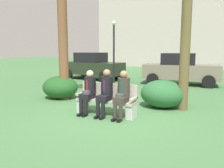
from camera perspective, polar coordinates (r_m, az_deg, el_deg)
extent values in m
plane|color=#477846|center=(6.65, -0.95, -7.94)|extent=(80.00, 80.00, 0.00)
cube|color=#B7AD9E|center=(6.72, -1.52, -4.13)|extent=(1.78, 0.44, 0.07)
cube|color=#B7AD9E|center=(6.83, -0.78, -1.69)|extent=(1.78, 0.06, 0.45)
cube|color=#B7AD9E|center=(7.12, -7.60, -2.37)|extent=(0.08, 0.44, 0.06)
cube|color=#B7AD9E|center=(6.34, 5.30, -3.67)|extent=(0.08, 0.44, 0.06)
cube|color=silver|center=(7.16, -7.14, -5.24)|extent=(0.20, 0.37, 0.38)
cube|color=silver|center=(6.45, 4.76, -6.75)|extent=(0.20, 0.37, 0.38)
cube|color=black|center=(6.81, -6.19, -3.00)|extent=(0.32, 0.38, 0.16)
cylinder|color=black|center=(6.77, -7.59, -5.75)|extent=(0.11, 0.11, 0.45)
cylinder|color=black|center=(6.68, -6.44, -5.92)|extent=(0.11, 0.11, 0.45)
cube|color=black|center=(6.77, -7.84, -7.42)|extent=(0.09, 0.22, 0.07)
cube|color=black|center=(6.69, -6.69, -7.60)|extent=(0.09, 0.22, 0.07)
cylinder|color=black|center=(6.92, -5.38, -0.31)|extent=(0.34, 0.34, 0.49)
cube|color=maroon|center=(6.78, -6.11, -0.34)|extent=(0.05, 0.01, 0.32)
sphere|color=beige|center=(6.88, -5.42, 2.50)|extent=(0.21, 0.21, 0.21)
cylinder|color=#484848|center=(6.78, -6.30, -1.99)|extent=(0.24, 0.24, 0.09)
cube|color=black|center=(6.54, -2.03, -3.45)|extent=(0.32, 0.38, 0.16)
cylinder|color=black|center=(6.48, -3.45, -6.33)|extent=(0.11, 0.11, 0.45)
cylinder|color=black|center=(6.41, -2.20, -6.50)|extent=(0.11, 0.11, 0.45)
cube|color=black|center=(6.48, -3.70, -8.08)|extent=(0.09, 0.22, 0.07)
cube|color=black|center=(6.41, -2.45, -8.27)|extent=(0.09, 0.22, 0.07)
cylinder|color=black|center=(6.64, -1.27, -0.44)|extent=(0.34, 0.34, 0.54)
cube|color=#4C1951|center=(6.50, -1.94, -0.47)|extent=(0.05, 0.01, 0.35)
sphere|color=#9E7556|center=(6.60, -1.28, 2.70)|extent=(0.21, 0.21, 0.21)
cube|color=#38332D|center=(6.31, 2.18, -3.89)|extent=(0.32, 0.38, 0.16)
cylinder|color=#38332D|center=(6.25, 0.77, -6.89)|extent=(0.11, 0.11, 0.45)
cylinder|color=#38332D|center=(6.18, 2.12, -7.06)|extent=(0.11, 0.11, 0.45)
cube|color=black|center=(6.25, 0.53, -8.70)|extent=(0.09, 0.22, 0.07)
cube|color=black|center=(6.18, 1.88, -8.90)|extent=(0.09, 0.22, 0.07)
cylinder|color=#38332D|center=(6.42, 2.89, -0.82)|extent=(0.34, 0.34, 0.53)
cube|color=#144C3D|center=(6.27, 2.29, -0.86)|extent=(0.05, 0.01, 0.34)
sphere|color=#9E7556|center=(6.37, 2.91, 2.36)|extent=(0.21, 0.21, 0.21)
cylinder|color=#454545|center=(6.27, 1.92, -2.79)|extent=(0.24, 0.24, 0.09)
cylinder|color=brown|center=(7.48, 17.60, 11.31)|extent=(0.30, 0.30, 4.60)
cylinder|color=brown|center=(8.94, -11.91, 10.70)|extent=(0.35, 0.35, 4.51)
ellipsoid|color=#2C6536|center=(7.77, 12.25, -2.34)|extent=(1.43, 1.31, 0.89)
ellipsoid|color=#225323|center=(9.20, -12.53, -0.78)|extent=(1.38, 1.27, 0.86)
cube|color=#232D1E|center=(14.77, -4.71, 3.88)|extent=(4.03, 1.94, 0.76)
cube|color=black|center=(14.82, -5.21, 6.53)|extent=(1.83, 1.52, 0.60)
cylinder|color=black|center=(14.70, 1.41, 2.40)|extent=(0.65, 0.20, 0.64)
cylinder|color=black|center=(13.38, -1.99, 1.79)|extent=(0.65, 0.20, 0.64)
cylinder|color=black|center=(16.25, -6.92, 2.92)|extent=(0.65, 0.20, 0.64)
cylinder|color=black|center=(15.07, -10.64, 2.41)|extent=(0.65, 0.20, 0.64)
cube|color=slate|center=(12.99, 16.51, 2.93)|extent=(4.04, 1.96, 0.76)
cube|color=black|center=(12.96, 15.97, 5.95)|extent=(1.83, 1.53, 0.60)
cylinder|color=black|center=(13.78, 22.34, 1.35)|extent=(0.65, 0.21, 0.64)
cylinder|color=black|center=(12.24, 22.56, 0.51)|extent=(0.65, 0.21, 0.64)
cylinder|color=black|center=(13.95, 11.07, 1.91)|extent=(0.65, 0.21, 0.64)
cylinder|color=black|center=(12.43, 9.90, 1.15)|extent=(0.65, 0.21, 0.64)
cylinder|color=black|center=(12.87, 0.45, 7.17)|extent=(0.10, 0.10, 3.16)
sphere|color=white|center=(12.94, 0.46, 14.72)|extent=(0.24, 0.24, 0.24)
cube|color=#BFB1AC|center=(28.45, 12.68, 17.22)|extent=(13.55, 6.34, 12.58)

